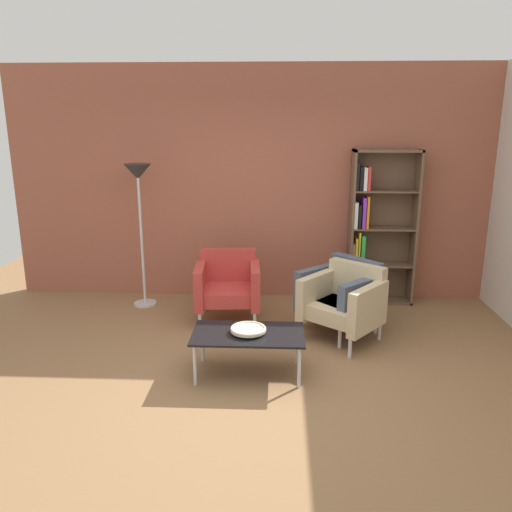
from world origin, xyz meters
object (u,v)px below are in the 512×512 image
(coffee_table_low, at_px, (248,336))
(armchair_spare_guest, at_px, (342,294))
(armchair_by_bookshelf, at_px, (345,301))
(floor_lamp_torchiere, at_px, (139,189))
(bookshelf_tall, at_px, (375,229))
(decorative_bowl, at_px, (248,329))
(armchair_corner_red, at_px, (228,285))

(coffee_table_low, xyz_separation_m, armchair_spare_guest, (0.95, 1.04, 0.05))
(armchair_by_bookshelf, relative_size, floor_lamp_torchiere, 0.55)
(armchair_by_bookshelf, bearing_deg, bookshelf_tall, 106.78)
(bookshelf_tall, height_order, floor_lamp_torchiere, bookshelf_tall)
(decorative_bowl, distance_m, armchair_spare_guest, 1.41)
(bookshelf_tall, bearing_deg, coffee_table_low, -125.73)
(coffee_table_low, relative_size, armchair_by_bookshelf, 1.05)
(bookshelf_tall, height_order, armchair_by_bookshelf, bookshelf_tall)
(bookshelf_tall, xyz_separation_m, floor_lamp_torchiere, (-2.85, -0.27, 0.52))
(armchair_spare_guest, bearing_deg, floor_lamp_torchiere, -149.02)
(coffee_table_low, distance_m, decorative_bowl, 0.07)
(bookshelf_tall, xyz_separation_m, armchair_by_bookshelf, (-0.49, -1.19, -0.52))
(bookshelf_tall, relative_size, decorative_bowl, 5.94)
(floor_lamp_torchiere, bearing_deg, armchair_spare_guest, -16.52)
(armchair_spare_guest, bearing_deg, armchair_corner_red, -144.73)
(armchair_corner_red, xyz_separation_m, armchair_by_bookshelf, (1.27, -0.50, 0.00))
(decorative_bowl, relative_size, armchair_corner_red, 0.41)
(bookshelf_tall, bearing_deg, floor_lamp_torchiere, -174.66)
(bookshelf_tall, relative_size, armchair_spare_guest, 2.00)
(armchair_corner_red, relative_size, armchair_spare_guest, 0.82)
(coffee_table_low, xyz_separation_m, decorative_bowl, (-0.00, 0.00, 0.07))
(floor_lamp_torchiere, bearing_deg, decorative_bowl, -51.14)
(bookshelf_tall, height_order, armchair_corner_red, bookshelf_tall)
(armchair_spare_guest, height_order, floor_lamp_torchiere, floor_lamp_torchiere)
(bookshelf_tall, height_order, armchair_spare_guest, bookshelf_tall)
(coffee_table_low, height_order, armchair_corner_red, armchair_corner_red)
(bookshelf_tall, bearing_deg, armchair_corner_red, -158.60)
(bookshelf_tall, distance_m, floor_lamp_torchiere, 2.91)
(armchair_by_bookshelf, distance_m, armchair_spare_guest, 0.22)
(armchair_corner_red, relative_size, armchair_by_bookshelf, 0.82)
(coffee_table_low, bearing_deg, armchair_by_bookshelf, 40.70)
(armchair_by_bookshelf, height_order, floor_lamp_torchiere, floor_lamp_torchiere)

